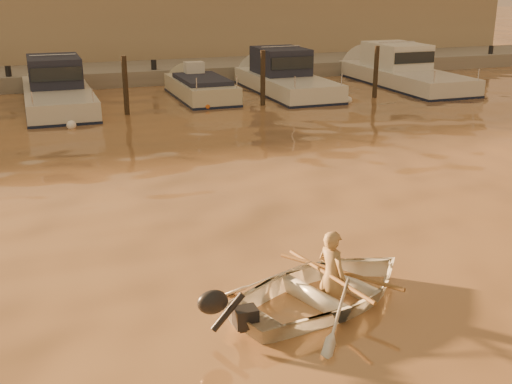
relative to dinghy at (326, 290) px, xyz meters
name	(u,v)px	position (x,y,z in m)	size (l,w,h in m)	color
ground_plane	(283,284)	(-0.36, 0.74, -0.20)	(160.00, 160.00, 0.00)	#98653D
dinghy	(326,290)	(0.00, 0.00, 0.00)	(2.21, 3.09, 0.64)	white
person	(332,276)	(0.09, 0.03, 0.20)	(0.51, 0.33, 1.39)	#A48152
outboard_motor	(244,317)	(-1.42, -0.48, 0.08)	(0.90, 0.40, 0.70)	black
oar_port	(339,271)	(0.24, 0.08, 0.22)	(0.06, 0.06, 2.10)	brown
oar_starboard	(329,275)	(0.05, 0.02, 0.22)	(0.06, 0.06, 2.10)	brown
moored_boat_2	(57,90)	(-2.71, 16.74, 0.43)	(2.29, 7.67, 1.75)	beige
moored_boat_3	(201,92)	(2.67, 16.74, 0.03)	(1.87, 5.48, 0.95)	beige
moored_boat_4	(286,77)	(6.28, 16.74, 0.43)	(2.34, 7.19, 1.75)	silver
moored_boat_5	(404,71)	(11.84, 16.74, 0.43)	(2.53, 8.38, 1.75)	silver
piling_2	(126,88)	(-0.56, 14.54, 0.70)	(0.18, 0.18, 2.20)	#2D2319
piling_3	(263,81)	(4.44, 14.54, 0.70)	(0.18, 0.18, 2.20)	#2D2319
piling_4	(376,75)	(9.14, 14.54, 0.70)	(0.18, 0.18, 2.20)	#2D2319
fender_c	(71,125)	(-2.55, 13.00, -0.10)	(0.30, 0.30, 0.30)	white
fender_d	(207,106)	(2.28, 14.53, -0.10)	(0.30, 0.30, 0.30)	#D05C18
fender_e	(348,100)	(7.62, 13.86, -0.10)	(0.30, 0.30, 0.30)	silver
quay	(104,78)	(-0.36, 22.24, -0.05)	(52.00, 4.00, 1.00)	gray
waterfront_building	(87,20)	(-0.36, 27.74, 2.20)	(46.00, 7.00, 4.80)	#9E8466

